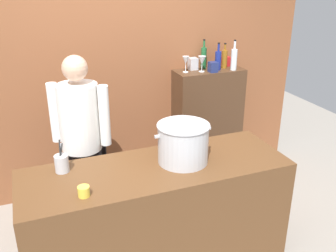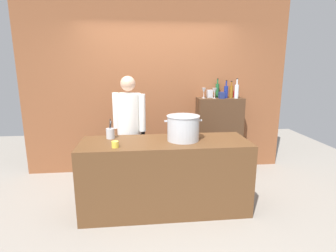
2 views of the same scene
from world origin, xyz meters
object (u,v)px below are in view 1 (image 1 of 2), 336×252
at_px(utensil_crock, 62,163).
at_px(wine_bottle_green, 204,57).
at_px(spice_tin_silver, 193,64).
at_px(butter_jar, 84,191).
at_px(wine_bottle_cobalt, 218,60).
at_px(spice_tin_red, 226,61).
at_px(wine_bottle_amber, 224,59).
at_px(wine_glass_short, 186,61).
at_px(spice_tin_navy, 213,67).
at_px(stockpot_large, 183,143).
at_px(wine_glass_tall, 202,61).
at_px(chef, 81,135).
at_px(wine_bottle_clear, 234,59).

height_order(utensil_crock, wine_bottle_green, wine_bottle_green).
bearing_deg(spice_tin_silver, butter_jar, -134.84).
xyz_separation_m(wine_bottle_cobalt, wine_bottle_green, (-0.11, 0.12, 0.01)).
bearing_deg(spice_tin_red, wine_bottle_amber, -128.62).
bearing_deg(wine_glass_short, spice_tin_navy, -19.32).
distance_m(stockpot_large, spice_tin_silver, 1.44).
relative_size(wine_bottle_cobalt, wine_glass_tall, 1.74).
bearing_deg(utensil_crock, wine_glass_tall, 30.86).
bearing_deg(butter_jar, wine_glass_short, 46.06).
relative_size(wine_glass_short, spice_tin_navy, 1.58).
bearing_deg(chef, stockpot_large, 167.13).
bearing_deg(wine_bottle_amber, stockpot_large, -130.08).
bearing_deg(spice_tin_navy, utensil_crock, -152.08).
bearing_deg(butter_jar, stockpot_large, 14.95).
bearing_deg(butter_jar, spice_tin_silver, 45.16).
height_order(wine_glass_tall, spice_tin_silver, wine_glass_tall).
bearing_deg(spice_tin_red, wine_bottle_cobalt, -143.02).
height_order(butter_jar, wine_bottle_cobalt, wine_bottle_cobalt).
distance_m(wine_bottle_green, wine_glass_tall, 0.16).
bearing_deg(wine_bottle_green, butter_jar, -137.05).
xyz_separation_m(chef, stockpot_large, (0.68, -0.64, 0.09)).
distance_m(chef, wine_glass_short, 1.39).
bearing_deg(stockpot_large, wine_glass_short, 65.60).
distance_m(stockpot_large, butter_jar, 0.84).
bearing_deg(butter_jar, spice_tin_red, 38.45).
height_order(wine_bottle_green, wine_bottle_clear, wine_bottle_clear).
bearing_deg(utensil_crock, wine_glass_short, 34.91).
bearing_deg(wine_glass_tall, wine_bottle_amber, 11.52).
height_order(wine_bottle_amber, wine_glass_tall, wine_bottle_amber).
xyz_separation_m(utensil_crock, wine_bottle_green, (1.69, 1.09, 0.43)).
distance_m(butter_jar, wine_glass_short, 1.98).
bearing_deg(spice_tin_red, wine_bottle_clear, -93.50).
height_order(stockpot_large, wine_bottle_green, wine_bottle_green).
height_order(utensil_crock, wine_bottle_amber, wine_bottle_amber).
relative_size(stockpot_large, wine_bottle_clear, 1.43).
bearing_deg(wine_bottle_amber, butter_jar, -142.12).
distance_m(utensil_crock, wine_bottle_clear, 2.19).
bearing_deg(wine_bottle_cobalt, chef, -162.27).
distance_m(wine_bottle_green, spice_tin_red, 0.29).
bearing_deg(chef, wine_glass_tall, -129.78).
bearing_deg(chef, wine_glass_short, -125.56).
bearing_deg(butter_jar, spice_tin_navy, 38.76).
xyz_separation_m(stockpot_large, wine_glass_tall, (0.70, 1.13, 0.34)).
bearing_deg(wine_bottle_cobalt, spice_tin_silver, 156.30).
bearing_deg(utensil_crock, stockpot_large, -11.10).
xyz_separation_m(wine_glass_tall, spice_tin_red, (0.37, 0.14, -0.07)).
xyz_separation_m(butter_jar, wine_bottle_amber, (1.81, 1.41, 0.44)).
xyz_separation_m(butter_jar, spice_tin_red, (1.87, 1.49, 0.39)).
distance_m(utensil_crock, spice_tin_navy, 1.96).
bearing_deg(stockpot_large, wine_bottle_green, 58.15).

